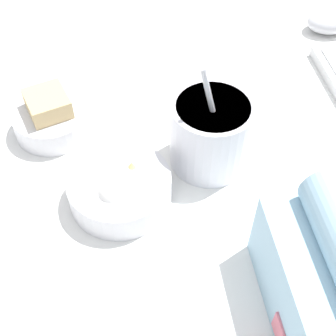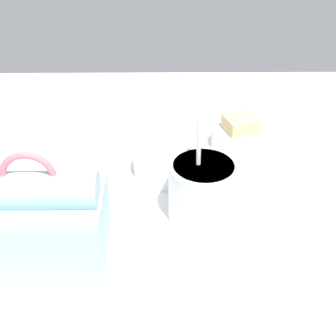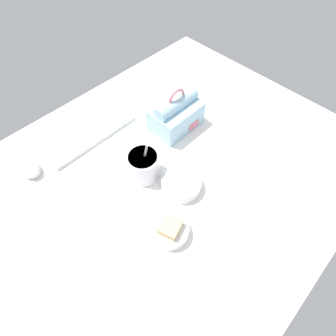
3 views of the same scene
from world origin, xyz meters
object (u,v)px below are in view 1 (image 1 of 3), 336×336
(soup_cup, at_px, (211,133))
(bento_bowl_sandwich, at_px, (51,118))
(bento_bowl_snacks, at_px, (120,188))
(computer_mouse, at_px, (331,21))

(soup_cup, bearing_deg, bento_bowl_sandwich, -112.90)
(bento_bowl_sandwich, xyz_separation_m, bento_bowl_snacks, (0.14, 0.09, -0.00))
(soup_cup, height_order, bento_bowl_snacks, soup_cup)
(bento_bowl_sandwich, height_order, bento_bowl_snacks, bento_bowl_sandwich)
(soup_cup, height_order, bento_bowl_sandwich, soup_cup)
(bento_bowl_sandwich, relative_size, computer_mouse, 1.28)
(bento_bowl_snacks, relative_size, computer_mouse, 1.53)
(soup_cup, xyz_separation_m, computer_mouse, (-0.28, 0.28, -0.03))
(bento_bowl_sandwich, relative_size, bento_bowl_snacks, 0.84)
(bento_bowl_sandwich, bearing_deg, bento_bowl_snacks, 31.85)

